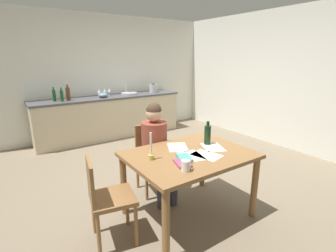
{
  "coord_description": "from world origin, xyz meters",
  "views": [
    {
      "loc": [
        -1.98,
        -2.92,
        1.74
      ],
      "look_at": [
        -0.19,
        -0.28,
        0.85
      ],
      "focal_mm": 26.96,
      "sensor_mm": 36.0,
      "label": 1
    }
  ],
  "objects_px": {
    "book_cookery": "(182,163)",
    "wine_glass_by_kettle": "(105,91)",
    "person_seated": "(156,145)",
    "candlestick": "(151,152)",
    "bottle_wine_red": "(68,94)",
    "wine_glass_back_left": "(99,91)",
    "bottle_oil": "(54,95)",
    "mixing_bowl": "(103,95)",
    "wine_glass_near_sink": "(109,90)",
    "bottle_vinegar": "(62,96)",
    "stovetop_kettle": "(153,88)",
    "wine_bottle_on_table": "(208,135)",
    "book_magazine": "(184,158)",
    "chair_at_table": "(152,155)",
    "sink_unit": "(129,93)",
    "dining_table": "(189,162)",
    "chair_side_empty": "(106,196)",
    "coffee_mug": "(186,166)"
  },
  "relations": [
    {
      "from": "book_magazine",
      "to": "bottle_wine_red",
      "type": "bearing_deg",
      "value": 115.6
    },
    {
      "from": "wine_glass_back_left",
      "to": "book_magazine",
      "type": "bearing_deg",
      "value": -95.86
    },
    {
      "from": "sink_unit",
      "to": "bottle_wine_red",
      "type": "distance_m",
      "value": 1.33
    },
    {
      "from": "chair_side_empty",
      "to": "wine_glass_back_left",
      "type": "bearing_deg",
      "value": 71.04
    },
    {
      "from": "mixing_bowl",
      "to": "wine_glass_by_kettle",
      "type": "xyz_separation_m",
      "value": [
        0.11,
        0.2,
        0.06
      ]
    },
    {
      "from": "bottle_oil",
      "to": "mixing_bowl",
      "type": "height_order",
      "value": "bottle_oil"
    },
    {
      "from": "bottle_wine_red",
      "to": "mixing_bowl",
      "type": "relative_size",
      "value": 1.48
    },
    {
      "from": "person_seated",
      "to": "wine_bottle_on_table",
      "type": "height_order",
      "value": "person_seated"
    },
    {
      "from": "bottle_wine_red",
      "to": "wine_glass_near_sink",
      "type": "distance_m",
      "value": 0.94
    },
    {
      "from": "book_cookery",
      "to": "wine_glass_by_kettle",
      "type": "distance_m",
      "value": 3.6
    },
    {
      "from": "chair_at_table",
      "to": "wine_glass_back_left",
      "type": "relative_size",
      "value": 5.67
    },
    {
      "from": "bottle_vinegar",
      "to": "candlestick",
      "type": "bearing_deg",
      "value": -86.79
    },
    {
      "from": "stovetop_kettle",
      "to": "wine_bottle_on_table",
      "type": "bearing_deg",
      "value": -109.95
    },
    {
      "from": "sink_unit",
      "to": "wine_glass_near_sink",
      "type": "distance_m",
      "value": 0.44
    },
    {
      "from": "sink_unit",
      "to": "coffee_mug",
      "type": "bearing_deg",
      "value": -108.02
    },
    {
      "from": "chair_at_table",
      "to": "book_magazine",
      "type": "bearing_deg",
      "value": -96.76
    },
    {
      "from": "candlestick",
      "to": "stovetop_kettle",
      "type": "distance_m",
      "value": 3.67
    },
    {
      "from": "candlestick",
      "to": "wine_glass_by_kettle",
      "type": "height_order",
      "value": "wine_glass_by_kettle"
    },
    {
      "from": "wine_bottle_on_table",
      "to": "mixing_bowl",
      "type": "distance_m",
      "value": 3.07
    },
    {
      "from": "chair_at_table",
      "to": "stovetop_kettle",
      "type": "height_order",
      "value": "stovetop_kettle"
    },
    {
      "from": "person_seated",
      "to": "candlestick",
      "type": "relative_size",
      "value": 4.27
    },
    {
      "from": "chair_at_table",
      "to": "candlestick",
      "type": "xyz_separation_m",
      "value": [
        -0.38,
        -0.64,
        0.33
      ]
    },
    {
      "from": "bottle_oil",
      "to": "bottle_wine_red",
      "type": "height_order",
      "value": "bottle_wine_red"
    },
    {
      "from": "wine_glass_back_left",
      "to": "chair_at_table",
      "type": "bearing_deg",
      "value": -95.58
    },
    {
      "from": "candlestick",
      "to": "wine_glass_back_left",
      "type": "xyz_separation_m",
      "value": [
        0.64,
        3.28,
        0.19
      ]
    },
    {
      "from": "candlestick",
      "to": "bottle_vinegar",
      "type": "xyz_separation_m",
      "value": [
        -0.17,
        3.05,
        0.19
      ]
    },
    {
      "from": "dining_table",
      "to": "book_cookery",
      "type": "bearing_deg",
      "value": -142.26
    },
    {
      "from": "mixing_bowl",
      "to": "wine_glass_back_left",
      "type": "relative_size",
      "value": 1.34
    },
    {
      "from": "bottle_wine_red",
      "to": "wine_glass_by_kettle",
      "type": "height_order",
      "value": "bottle_wine_red"
    },
    {
      "from": "chair_at_table",
      "to": "wine_glass_back_left",
      "type": "bearing_deg",
      "value": 84.42
    },
    {
      "from": "coffee_mug",
      "to": "book_magazine",
      "type": "bearing_deg",
      "value": 55.08
    },
    {
      "from": "book_cookery",
      "to": "mixing_bowl",
      "type": "bearing_deg",
      "value": 98.68
    },
    {
      "from": "dining_table",
      "to": "person_seated",
      "type": "relative_size",
      "value": 1.08
    },
    {
      "from": "person_seated",
      "to": "wine_glass_back_left",
      "type": "relative_size",
      "value": 7.76
    },
    {
      "from": "stovetop_kettle",
      "to": "dining_table",
      "type": "bearing_deg",
      "value": -114.73
    },
    {
      "from": "sink_unit",
      "to": "bottle_vinegar",
      "type": "relative_size",
      "value": 1.37
    },
    {
      "from": "book_cookery",
      "to": "bottle_wine_red",
      "type": "distance_m",
      "value": 3.38
    },
    {
      "from": "mixing_bowl",
      "to": "wine_bottle_on_table",
      "type": "bearing_deg",
      "value": -87.72
    },
    {
      "from": "wine_glass_back_left",
      "to": "chair_side_empty",
      "type": "bearing_deg",
      "value": -108.96
    },
    {
      "from": "sink_unit",
      "to": "mixing_bowl",
      "type": "xyz_separation_m",
      "value": [
        -0.63,
        -0.05,
        0.02
      ]
    },
    {
      "from": "bottle_oil",
      "to": "wine_glass_by_kettle",
      "type": "xyz_separation_m",
      "value": [
        1.05,
        0.13,
        -0.01
      ]
    },
    {
      "from": "person_seated",
      "to": "wine_bottle_on_table",
      "type": "distance_m",
      "value": 0.65
    },
    {
      "from": "candlestick",
      "to": "bottle_oil",
      "type": "distance_m",
      "value": 3.17
    },
    {
      "from": "person_seated",
      "to": "wine_glass_near_sink",
      "type": "distance_m",
      "value": 2.86
    },
    {
      "from": "bottle_wine_red",
      "to": "wine_glass_by_kettle",
      "type": "bearing_deg",
      "value": 13.29
    },
    {
      "from": "bottle_vinegar",
      "to": "stovetop_kettle",
      "type": "bearing_deg",
      "value": 2.26
    },
    {
      "from": "bottle_vinegar",
      "to": "chair_at_table",
      "type": "bearing_deg",
      "value": -77.14
    },
    {
      "from": "dining_table",
      "to": "mixing_bowl",
      "type": "distance_m",
      "value": 3.2
    },
    {
      "from": "chair_at_table",
      "to": "candlestick",
      "type": "bearing_deg",
      "value": -120.88
    },
    {
      "from": "sink_unit",
      "to": "wine_glass_near_sink",
      "type": "height_order",
      "value": "sink_unit"
    }
  ]
}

